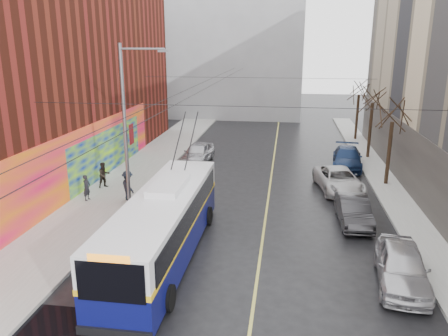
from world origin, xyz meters
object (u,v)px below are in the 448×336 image
at_px(streetlight_pole, 127,122).
at_px(following_car, 198,153).
at_px(pedestrian_c, 128,186).
at_px(pedestrian_b, 104,175).
at_px(tree_mid, 373,93).
at_px(parked_car_c, 339,180).
at_px(pedestrian_a, 87,188).
at_px(parked_car_d, 347,158).
at_px(tree_far, 360,86).
at_px(tree_near, 394,110).
at_px(parked_car_a, 402,266).
at_px(trolleybus, 164,225).
at_px(parked_car_b, 354,211).

height_order(streetlight_pole, following_car, streetlight_pole).
relative_size(following_car, pedestrian_c, 2.59).
bearing_deg(pedestrian_b, tree_mid, -17.42).
bearing_deg(parked_car_c, pedestrian_c, -172.20).
xyz_separation_m(pedestrian_a, pedestrian_b, (0.05, 2.38, 0.06)).
height_order(parked_car_c, parked_car_d, parked_car_d).
distance_m(tree_far, pedestrian_c, 25.25).
bearing_deg(streetlight_pole, pedestrian_b, 136.62).
distance_m(tree_near, pedestrian_a, 19.28).
height_order(parked_car_c, pedestrian_a, pedestrian_a).
bearing_deg(pedestrian_c, pedestrian_b, 3.26).
relative_size(parked_car_a, parked_car_c, 0.88).
bearing_deg(pedestrian_c, tree_near, -115.82).
bearing_deg(following_car, pedestrian_c, -98.43).
bearing_deg(pedestrian_a, streetlight_pole, -86.98).
distance_m(parked_car_c, following_car, 11.43).
height_order(tree_near, following_car, tree_near).
distance_m(tree_far, parked_car_d, 11.03).
bearing_deg(pedestrian_c, pedestrian_a, 52.19).
bearing_deg(pedestrian_a, following_car, -18.36).
bearing_deg(streetlight_pole, pedestrian_c, 127.83).
bearing_deg(trolleybus, tree_mid, 58.41).
xyz_separation_m(tree_near, trolleybus, (-11.60, -11.74, -3.45)).
xyz_separation_m(tree_near, following_car, (-13.31, 3.78, -4.19)).
relative_size(tree_far, pedestrian_a, 4.32).
bearing_deg(pedestrian_b, parked_car_a, -77.66).
height_order(tree_mid, following_car, tree_mid).
height_order(tree_mid, pedestrian_c, tree_mid).
xyz_separation_m(parked_car_d, pedestrian_a, (-15.93, -9.87, 0.17)).
distance_m(streetlight_pole, tree_near, 16.28).
relative_size(parked_car_b, parked_car_c, 0.82).
distance_m(streetlight_pole, tree_far, 25.09).
xyz_separation_m(tree_mid, parked_car_c, (-3.20, -8.55, -4.54)).
xyz_separation_m(parked_car_c, pedestrian_c, (-12.35, -3.92, 0.32)).
height_order(trolleybus, pedestrian_c, trolleybus).
bearing_deg(streetlight_pole, following_car, 79.44).
relative_size(tree_far, parked_car_c, 1.28).
bearing_deg(parked_car_c, tree_far, 68.55).
xyz_separation_m(parked_car_c, pedestrian_b, (-14.68, -1.85, 0.25)).
xyz_separation_m(parked_car_a, pedestrian_c, (-13.55, 7.12, 0.27)).
bearing_deg(pedestrian_b, pedestrian_c, -89.13).
bearing_deg(parked_car_d, pedestrian_a, -142.36).
distance_m(pedestrian_a, pedestrian_c, 2.41).
xyz_separation_m(tree_far, pedestrian_c, (-15.55, -19.47, -4.10)).
height_order(parked_car_a, parked_car_c, parked_car_a).
bearing_deg(following_car, parked_car_b, -40.39).
xyz_separation_m(tree_near, pedestrian_a, (-17.93, -5.79, -4.07)).
bearing_deg(tree_mid, parked_car_d, -124.41).
distance_m(tree_near, pedestrian_c, 16.95).
distance_m(following_car, pedestrian_b, 8.52).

